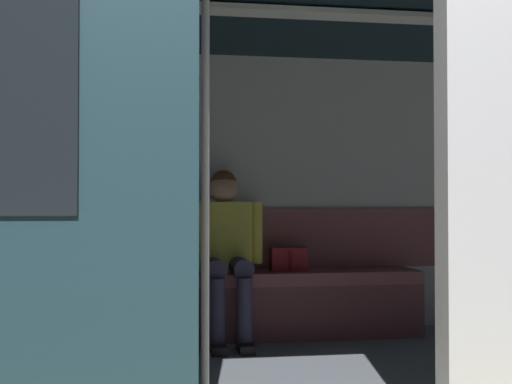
{
  "coord_description": "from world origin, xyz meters",
  "views": [
    {
      "loc": [
        0.61,
        2.34,
        0.95
      ],
      "look_at": [
        0.05,
        -1.27,
        1.03
      ],
      "focal_mm": 45.62,
      "sensor_mm": 36.0,
      "label": 1
    }
  ],
  "objects": [
    {
      "name": "train_car",
      "position": [
        0.06,
        -1.21,
        1.47
      ],
      "size": [
        6.4,
        2.76,
        2.21
      ],
      "color": "silver",
      "rests_on": "ground_plane"
    },
    {
      "name": "grab_pole_door",
      "position": [
        0.4,
        -0.43,
        1.04
      ],
      "size": [
        0.04,
        0.04,
        2.07
      ],
      "primitive_type": "cylinder",
      "color": "silver",
      "rests_on": "ground_plane"
    },
    {
      "name": "handbag",
      "position": [
        -0.34,
        -2.29,
        0.56
      ],
      "size": [
        0.26,
        0.15,
        0.17
      ],
      "color": "maroon",
      "rests_on": "bench_seat"
    },
    {
      "name": "bench_seat",
      "position": [
        0.0,
        -2.25,
        0.37
      ],
      "size": [
        2.59,
        0.44,
        0.48
      ],
      "color": "#935156",
      "rests_on": "ground_plane"
    },
    {
      "name": "book",
      "position": [
        0.56,
        -2.28,
        0.49
      ],
      "size": [
        0.25,
        0.27,
        0.03
      ],
      "primitive_type": "cube",
      "rotation": [
        0.0,
        0.0,
        0.58
      ],
      "color": "#26598C",
      "rests_on": "bench_seat"
    },
    {
      "name": "person_seated",
      "position": [
        0.13,
        -2.19,
        0.69
      ],
      "size": [
        0.55,
        0.68,
        1.21
      ],
      "color": "#D8CC4C",
      "rests_on": "ground_plane"
    }
  ]
}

